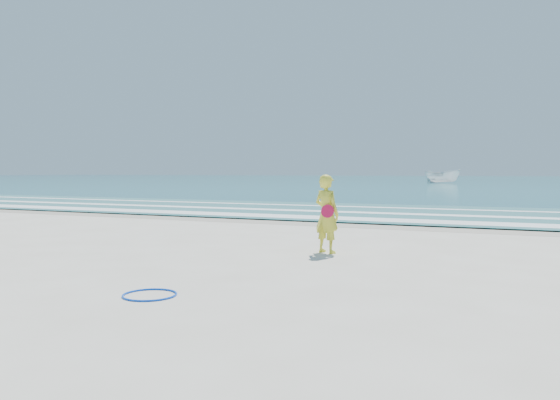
% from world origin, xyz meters
% --- Properties ---
extents(ground, '(400.00, 400.00, 0.00)m').
position_xyz_m(ground, '(0.00, 0.00, 0.00)').
color(ground, silver).
rests_on(ground, ground).
extents(wet_sand, '(400.00, 2.40, 0.00)m').
position_xyz_m(wet_sand, '(0.00, 9.00, 0.00)').
color(wet_sand, '#B2A893').
rests_on(wet_sand, ground).
extents(ocean, '(400.00, 190.00, 0.04)m').
position_xyz_m(ocean, '(0.00, 105.00, 0.02)').
color(ocean, '#19727F').
rests_on(ocean, ground).
extents(shallow, '(400.00, 10.00, 0.01)m').
position_xyz_m(shallow, '(0.00, 14.00, 0.04)').
color(shallow, '#59B7AD').
rests_on(shallow, ocean).
extents(foam_near, '(400.00, 1.40, 0.01)m').
position_xyz_m(foam_near, '(0.00, 10.30, 0.05)').
color(foam_near, white).
rests_on(foam_near, shallow).
extents(foam_mid, '(400.00, 0.90, 0.01)m').
position_xyz_m(foam_mid, '(0.00, 13.20, 0.05)').
color(foam_mid, white).
rests_on(foam_mid, shallow).
extents(foam_far, '(400.00, 0.60, 0.01)m').
position_xyz_m(foam_far, '(0.00, 16.50, 0.05)').
color(foam_far, white).
rests_on(foam_far, shallow).
extents(hoop, '(0.78, 0.78, 0.03)m').
position_xyz_m(hoop, '(1.36, -1.84, 0.01)').
color(hoop, blue).
rests_on(hoop, ground).
extents(boat, '(5.17, 2.61, 1.91)m').
position_xyz_m(boat, '(-4.66, 70.59, 0.99)').
color(boat, white).
rests_on(boat, ocean).
extents(woman, '(0.69, 0.58, 1.61)m').
position_xyz_m(woman, '(2.24, 2.81, 0.81)').
color(woman, yellow).
rests_on(woman, ground).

